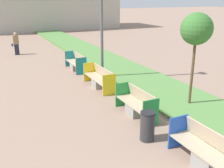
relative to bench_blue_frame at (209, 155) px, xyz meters
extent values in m
cube|color=#568442|center=(2.26, 8.76, -0.28)|extent=(2.80, 120.00, 0.18)
cube|color=gray|center=(-0.04, 0.00, -0.17)|extent=(0.52, 0.60, 0.42)
cube|color=tan|center=(-0.04, 0.00, 0.06)|extent=(0.58, 2.23, 0.05)
cube|color=tan|center=(0.23, 0.00, 0.33)|extent=(0.14, 2.14, 0.48)
cube|color=blue|center=(-0.04, 1.13, 0.10)|extent=(0.62, 0.04, 0.94)
cube|color=gray|center=(-0.04, 3.47, -0.17)|extent=(0.52, 0.60, 0.42)
cube|color=tan|center=(-0.04, 3.47, 0.06)|extent=(0.58, 1.90, 0.05)
cube|color=tan|center=(0.23, 3.47, 0.33)|extent=(0.14, 1.82, 0.48)
cube|color=#238C3D|center=(-0.04, 2.50, 0.10)|extent=(0.62, 0.04, 0.94)
cube|color=#238C3D|center=(-0.04, 4.44, 0.10)|extent=(0.62, 0.04, 0.94)
cube|color=gray|center=(-0.04, 6.84, -0.17)|extent=(0.52, 0.60, 0.42)
cube|color=tan|center=(-0.04, 6.84, 0.06)|extent=(0.58, 2.28, 0.05)
cube|color=tan|center=(0.23, 6.84, 0.33)|extent=(0.14, 2.19, 0.48)
cube|color=yellow|center=(-0.04, 5.68, 0.10)|extent=(0.62, 0.04, 0.94)
cube|color=yellow|center=(-0.04, 8.00, 0.10)|extent=(0.62, 0.04, 0.94)
cube|color=gray|center=(-0.04, 10.29, -0.17)|extent=(0.52, 0.60, 0.42)
cube|color=tan|center=(-0.04, 10.29, 0.06)|extent=(0.58, 2.01, 0.05)
cube|color=tan|center=(0.23, 10.29, 0.33)|extent=(0.14, 1.93, 0.48)
cube|color=#197A7F|center=(-0.04, 9.27, 0.10)|extent=(0.62, 0.04, 0.94)
cube|color=#197A7F|center=(-0.04, 11.32, 0.10)|extent=(0.62, 0.04, 0.94)
cylinder|color=#2D2D30|center=(-0.61, 1.82, 0.05)|extent=(0.43, 0.43, 0.85)
cylinder|color=black|center=(-0.61, 1.82, 0.50)|extent=(0.45, 0.45, 0.05)
cylinder|color=#56595B|center=(0.61, 7.89, 3.06)|extent=(0.14, 0.14, 6.87)
cylinder|color=brown|center=(2.19, 3.17, 0.96)|extent=(0.10, 0.10, 2.67)
sphere|color=#38702D|center=(2.19, 3.17, 2.61)|extent=(1.14, 1.14, 1.14)
cube|color=#232633|center=(-2.58, 16.25, 0.02)|extent=(0.30, 0.22, 0.78)
cube|color=olive|center=(-2.58, 16.25, 0.72)|extent=(0.38, 0.24, 0.63)
sphere|color=tan|center=(-2.58, 16.25, 1.15)|extent=(0.22, 0.22, 0.22)
cube|color=navy|center=(-2.86, 16.25, 0.37)|extent=(0.12, 0.20, 0.18)
camera|label=1|loc=(-4.54, -3.95, 3.68)|focal=42.00mm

